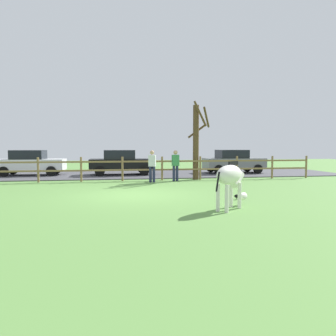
# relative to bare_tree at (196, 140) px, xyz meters

# --- Properties ---
(ground_plane) EXTENTS (60.00, 60.00, 0.00)m
(ground_plane) POSITION_rel_bare_tree_xyz_m (-3.76, -5.16, -2.20)
(ground_plane) COLOR #5B8C42
(parking_asphalt) EXTENTS (28.00, 7.40, 0.05)m
(parking_asphalt) POSITION_rel_bare_tree_xyz_m (-3.76, 4.14, -2.17)
(parking_asphalt) COLOR #47474C
(parking_asphalt) RESTS_ON ground_plane
(paddock_fence) EXTENTS (21.46, 0.11, 1.29)m
(paddock_fence) POSITION_rel_bare_tree_xyz_m (-4.09, -0.16, -1.46)
(paddock_fence) COLOR olive
(paddock_fence) RESTS_ON ground_plane
(bare_tree) EXTENTS (1.19, 1.59, 4.28)m
(bare_tree) POSITION_rel_bare_tree_xyz_m (0.00, 0.00, 0.00)
(bare_tree) COLOR #513A23
(bare_tree) RESTS_ON ground_plane
(zebra) EXTENTS (1.55, 1.46, 1.41)m
(zebra) POSITION_rel_bare_tree_xyz_m (-1.10, -8.36, -1.27)
(zebra) COLOR white
(zebra) RESTS_ON ground_plane
(crow_on_grass) EXTENTS (0.21, 0.10, 0.20)m
(crow_on_grass) POSITION_rel_bare_tree_xyz_m (-0.26, -6.76, -2.07)
(crow_on_grass) COLOR black
(crow_on_grass) RESTS_ON ground_plane
(parked_car_grey) EXTENTS (4.02, 1.92, 1.56)m
(parked_car_grey) POSITION_rel_bare_tree_xyz_m (3.40, 3.28, -1.35)
(parked_car_grey) COLOR slate
(parked_car_grey) RESTS_ON parking_asphalt
(parked_car_white) EXTENTS (4.02, 1.91, 1.56)m
(parked_car_white) POSITION_rel_bare_tree_xyz_m (-9.69, 3.69, -1.35)
(parked_car_white) COLOR white
(parked_car_white) RESTS_ON parking_asphalt
(parked_car_black) EXTENTS (4.01, 1.90, 1.56)m
(parked_car_black) POSITION_rel_bare_tree_xyz_m (-4.10, 3.18, -1.35)
(parked_car_black) COLOR black
(parked_car_black) RESTS_ON parking_asphalt
(visitor_left_of_tree) EXTENTS (0.39, 0.27, 1.64)m
(visitor_left_of_tree) POSITION_rel_bare_tree_xyz_m (-1.31, -0.67, -1.29)
(visitor_left_of_tree) COLOR #232847
(visitor_left_of_tree) RESTS_ON ground_plane
(visitor_right_of_tree) EXTENTS (0.41, 0.31, 1.64)m
(visitor_right_of_tree) POSITION_rel_bare_tree_xyz_m (-2.59, -1.02, -1.29)
(visitor_right_of_tree) COLOR #232847
(visitor_right_of_tree) RESTS_ON ground_plane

